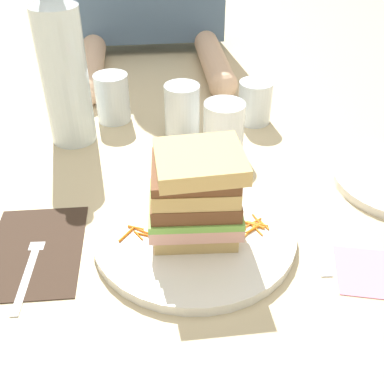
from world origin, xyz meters
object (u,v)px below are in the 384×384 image
(juice_glass, at_px, (224,130))
(napkin_dark, at_px, (35,250))
(water_bottle, at_px, (64,70))
(empty_tumbler_0, at_px, (113,98))
(main_plate, at_px, (194,233))
(sandwich, at_px, (195,193))
(empty_tumbler_1, at_px, (182,110))
(napkin_pink, at_px, (376,273))
(knife, at_px, (309,227))
(fork, at_px, (31,260))
(empty_tumbler_2, at_px, (255,102))

(juice_glass, bearing_deg, napkin_dark, -142.28)
(water_bottle, xyz_separation_m, empty_tumbler_0, (0.07, 0.07, -0.09))
(napkin_dark, bearing_deg, main_plate, 1.22)
(sandwich, xyz_separation_m, juice_glass, (0.07, 0.22, -0.03))
(empty_tumbler_1, distance_m, napkin_pink, 0.44)
(sandwich, relative_size, juice_glass, 1.35)
(knife, xyz_separation_m, empty_tumbler_1, (-0.15, 0.29, 0.05))
(juice_glass, bearing_deg, empty_tumbler_0, 143.17)
(fork, relative_size, empty_tumbler_2, 2.05)
(main_plate, relative_size, juice_glass, 2.98)
(knife, distance_m, napkin_pink, 0.11)
(empty_tumbler_1, xyz_separation_m, empty_tumbler_2, (0.14, 0.04, -0.01))
(main_plate, height_order, empty_tumbler_2, empty_tumbler_2)
(napkin_dark, distance_m, fork, 0.02)
(knife, height_order, empty_tumbler_0, empty_tumbler_0)
(empty_tumbler_1, distance_m, empty_tumbler_2, 0.15)
(sandwich, relative_size, knife, 0.63)
(fork, distance_m, empty_tumbler_1, 0.39)
(juice_glass, xyz_separation_m, empty_tumbler_2, (0.08, 0.11, -0.00))
(sandwich, distance_m, fork, 0.23)
(juice_glass, distance_m, empty_tumbler_2, 0.13)
(knife, height_order, empty_tumbler_1, empty_tumbler_1)
(sandwich, height_order, fork, sandwich)
(empty_tumbler_0, relative_size, napkin_pink, 0.95)
(knife, bearing_deg, sandwich, -179.68)
(knife, relative_size, empty_tumbler_0, 2.17)
(fork, relative_size, juice_glass, 1.80)
(knife, distance_m, empty_tumbler_2, 0.33)
(water_bottle, distance_m, empty_tumbler_2, 0.36)
(sandwich, height_order, juice_glass, sandwich)
(main_plate, distance_m, empty_tumbler_1, 0.29)
(napkin_dark, height_order, napkin_pink, same)
(juice_glass, height_order, empty_tumbler_2, juice_glass)
(sandwich, xyz_separation_m, napkin_dark, (-0.21, -0.00, -0.07))
(empty_tumbler_1, height_order, napkin_pink, empty_tumbler_1)
(water_bottle, relative_size, napkin_pink, 3.00)
(fork, height_order, empty_tumbler_1, empty_tumbler_1)
(knife, xyz_separation_m, napkin_pink, (0.06, -0.09, -0.00))
(main_plate, xyz_separation_m, juice_glass, (0.08, 0.22, 0.04))
(empty_tumbler_0, bearing_deg, empty_tumbler_1, -29.73)
(sandwich, distance_m, juice_glass, 0.23)
(juice_glass, bearing_deg, empty_tumbler_1, 132.27)
(main_plate, relative_size, napkin_dark, 1.56)
(juice_glass, relative_size, napkin_pink, 0.96)
(napkin_dark, xyz_separation_m, empty_tumbler_1, (0.22, 0.30, 0.05))
(empty_tumbler_0, distance_m, napkin_pink, 0.57)
(sandwich, bearing_deg, napkin_pink, -23.05)
(water_bottle, bearing_deg, napkin_pink, -43.63)
(napkin_dark, distance_m, juice_glass, 0.37)
(napkin_dark, bearing_deg, empty_tumbler_0, 75.27)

